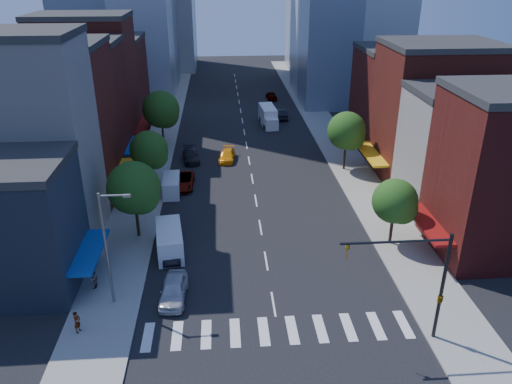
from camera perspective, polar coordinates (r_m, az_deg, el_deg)
The scene contains 31 objects.
ground at distance 38.49m, azimuth 2.01°, elevation -12.68°, with size 220.00×220.00×0.00m, color black.
sidewalk_left at distance 74.66m, azimuth -10.95°, elevation 6.11°, with size 5.00×120.00×0.15m, color gray.
sidewalk_right at distance 75.84m, azimuth 8.27°, elevation 6.60°, with size 5.00×120.00×0.15m, color gray.
crosswalk at distance 36.16m, azimuth 2.53°, elevation -15.55°, with size 19.00×3.00×0.01m, color silver.
bldg_left_1 at distance 48.01m, azimuth -25.39°, elevation 4.89°, with size 12.00×8.00×18.00m, color beige.
bldg_left_2 at distance 55.92m, azimuth -22.38°, elevation 6.91°, with size 12.00×9.00×16.00m, color #5E1C16.
bldg_left_3 at distance 63.87m, azimuth -20.17°, elevation 8.85°, with size 12.00×8.00×15.00m, color #551615.
bldg_left_4 at distance 71.63m, azimuth -18.61°, elevation 11.50°, with size 12.00×9.00×17.00m, color #5E1C16.
bldg_left_5 at distance 81.08m, azimuth -16.91°, elevation 11.70°, with size 12.00×10.00×13.00m, color #551615.
bldg_right_1 at distance 54.43m, azimuth 22.93°, elevation 4.13°, with size 12.00×8.00×12.00m, color beige.
bldg_right_2 at distance 61.73m, azimuth 19.60°, elevation 8.42°, with size 12.00×10.00×15.00m, color #5E1C16.
bldg_right_3 at distance 70.93m, azimuth 16.42°, elevation 9.99°, with size 12.00×10.00×13.00m, color #551615.
traffic_signal at distance 34.94m, azimuth 19.66°, elevation -10.29°, with size 7.24×2.24×8.00m.
streetlight at distance 37.14m, azimuth -16.55°, elevation -5.56°, with size 2.25×0.25×9.00m.
tree_left_near at distance 45.91m, azimuth -13.61°, elevation 0.23°, with size 4.80×4.80×7.30m.
tree_left_mid at distance 56.12m, azimuth -11.99°, elevation 4.57°, with size 4.20×4.20×6.65m.
tree_left_far at distance 69.17m, azimuth -10.67°, elevation 9.09°, with size 5.00×5.00×7.75m.
tree_right_near at distance 45.45m, azimuth 15.78°, elevation -1.22°, with size 4.00×4.00×6.20m.
tree_right_far at distance 61.17m, azimuth 10.46°, elevation 6.72°, with size 4.60×4.60×7.20m.
parked_car_front at distance 39.04m, azimuth -9.39°, elevation -10.97°, with size 1.89×4.70×1.60m, color silver.
parked_car_second at distance 44.20m, azimuth -9.63°, elevation -6.49°, with size 1.50×4.31×1.42m, color black.
parked_car_third at distance 57.46m, azimuth -8.32°, elevation 1.23°, with size 2.34×5.07×1.41m, color #999999.
parked_car_rear at distance 65.03m, azimuth -7.45°, elevation 4.13°, with size 1.98×4.87×1.41m, color black.
cargo_van_near at distance 44.61m, azimuth -9.84°, elevation -5.56°, with size 2.84×5.65×2.31m.
cargo_van_far at distance 55.86m, azimuth -9.63°, elevation 0.70°, with size 1.99×4.55×1.91m.
taxi at distance 64.85m, azimuth -3.31°, elevation 4.20°, with size 1.84×4.51×1.31m, color #FF9F0D.
traffic_car_oncoming at distance 82.99m, azimuth 2.90°, elevation 8.90°, with size 1.59×4.55×1.50m, color black.
traffic_car_far at distance 95.21m, azimuth 1.77°, elevation 10.98°, with size 1.70×4.24×1.44m, color #999999.
box_truck at distance 79.24m, azimuth 1.42°, elevation 8.60°, with size 2.62×7.20×2.84m.
pedestrian_near at distance 37.38m, azimuth -19.77°, elevation -13.81°, with size 0.60×0.39×1.65m, color #999999.
pedestrian_far at distance 41.41m, azimuth -18.16°, elevation -9.34°, with size 0.85×0.66×1.75m, color #999999.
Camera 1 is at (-3.57, -30.36, 23.38)m, focal length 35.00 mm.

